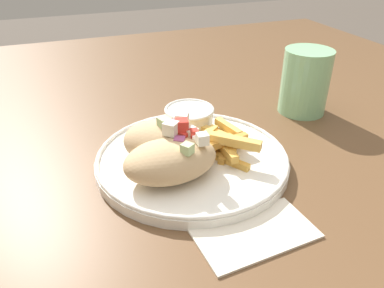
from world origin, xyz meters
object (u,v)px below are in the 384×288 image
pita_sandwich_far (162,141)px  pita_sandwich_near (171,159)px  water_glass (305,85)px  plate (192,159)px  fries_pile (217,144)px  sauce_ramekin (189,117)px

pita_sandwich_far → pita_sandwich_near: bearing=-57.1°
water_glass → pita_sandwich_near: bearing=-155.5°
plate → fries_pile: bearing=0.4°
pita_sandwich_far → water_glass: 0.31m
plate → sauce_ramekin: size_ratio=3.45×
pita_sandwich_near → fries_pile: 0.09m
plate → pita_sandwich_far: 0.05m
pita_sandwich_far → fries_pile: (0.08, -0.01, -0.02)m
pita_sandwich_near → pita_sandwich_far: (0.00, 0.04, 0.00)m
plate → sauce_ramekin: sauce_ramekin is taller
fries_pile → sauce_ramekin: (-0.01, 0.08, 0.01)m
pita_sandwich_near → water_glass: water_glass is taller
pita_sandwich_far → fries_pile: 0.08m
fries_pile → water_glass: 0.24m
sauce_ramekin → fries_pile: bearing=-81.4°
plate → water_glass: size_ratio=2.38×
pita_sandwich_far → fries_pile: bearing=29.6°
pita_sandwich_far → sauce_ramekin: size_ratio=1.68×
pita_sandwich_far → water_glass: (0.29, 0.09, 0.01)m
pita_sandwich_near → pita_sandwich_far: 0.04m
pita_sandwich_far → water_glass: bearing=51.6°
pita_sandwich_near → sauce_ramekin: bearing=56.7°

